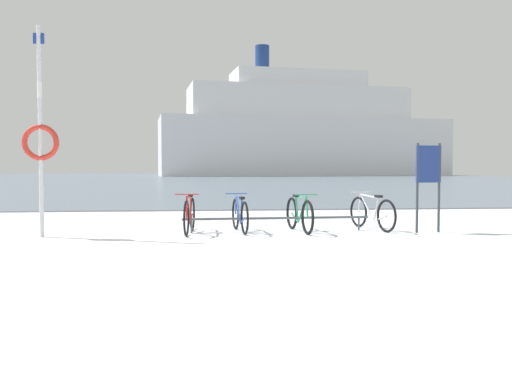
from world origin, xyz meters
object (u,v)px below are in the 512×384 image
Objects in this scene: bicycle_1 at (240,215)px; bicycle_2 at (299,214)px; bicycle_0 at (189,215)px; bicycle_3 at (372,213)px; ferry_ship at (302,133)px; info_sign at (428,173)px; rescue_post at (40,136)px.

bicycle_2 is (1.22, -0.09, 0.01)m from bicycle_1.
bicycle_2 is (2.25, 0.04, -0.01)m from bicycle_0.
bicycle_2 is at bearing 1.05° from bicycle_0.
bicycle_1 is 1.22m from bicycle_2.
bicycle_2 is 1.62m from bicycle_3.
bicycle_1 is 0.95× the size of bicycle_2.
bicycle_0 is 2.25m from bicycle_2.
ferry_ship reaches higher than bicycle_2.
info_sign is at bearing -6.79° from bicycle_1.
ferry_ship reaches higher than bicycle_1.
ferry_ship is (11.08, 76.06, 5.61)m from info_sign.
info_sign is at bearing -98.29° from ferry_ship.
info_sign is 0.46× the size of rescue_post.
rescue_post is at bearing -179.98° from info_sign.
bicycle_1 is 3.93m from info_sign.
bicycle_2 is 0.94× the size of info_sign.
bicycle_3 is 1.44m from info_sign.
ferry_ship reaches higher than bicycle_3.
bicycle_0 is 77.67m from ferry_ship.
bicycle_1 is at bearing 6.82° from rescue_post.
info_sign is at bearing -7.94° from bicycle_2.
bicycle_3 is 6.84m from rescue_post.
rescue_post is at bearing -173.41° from bicycle_0.
bicycle_1 is 0.95× the size of bicycle_3.
info_sign reaches higher than bicycle_2.
bicycle_0 is at bearing 6.59° from rescue_post.
bicycle_0 is 0.04× the size of ferry_ship.
bicycle_2 is 0.99× the size of bicycle_3.
bicycle_2 is at bearing -171.34° from bicycle_3.
bicycle_1 is at bearing 7.44° from bicycle_0.
ferry_ship is at bearing 80.92° from bicycle_3.
ferry_ship is at bearing 78.14° from bicycle_0.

